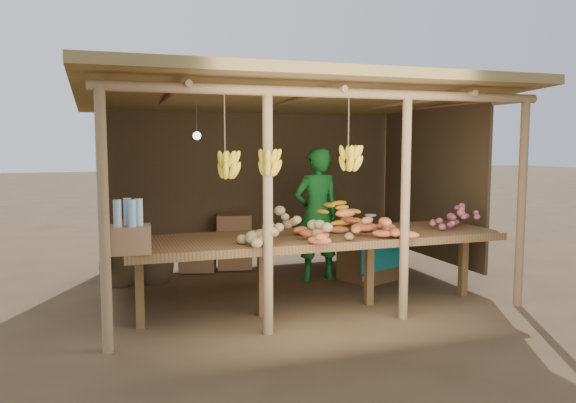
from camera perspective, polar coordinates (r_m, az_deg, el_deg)
name	(u,v)px	position (r m, az deg, el deg)	size (l,w,h in m)	color
ground	(288,288)	(6.86, 0.00, -8.76)	(60.00, 60.00, 0.00)	brown
stall_structure	(283,128)	(6.66, -0.52, 7.49)	(4.70, 3.50, 2.43)	#99764F
counter	(317,240)	(5.83, 3.01, -3.96)	(3.90, 1.05, 0.80)	brown
potato_heap	(294,222)	(5.40, 0.66, -2.10)	(1.04, 0.63, 0.37)	olive
sweet_potato_heap	(353,219)	(5.67, 6.58, -1.82)	(1.03, 0.62, 0.36)	#C45B32
onion_heap	(457,212)	(6.51, 16.82, -1.05)	(0.80, 0.48, 0.36)	#A44F56
banana_pile	(337,213)	(6.18, 4.96, -1.19)	(0.68, 0.41, 0.35)	yellow
tomato_basin	(124,230)	(5.85, -16.28, -2.81)	(0.35, 0.35, 0.18)	navy
bottle_box	(129,232)	(5.01, -15.89, -3.02)	(0.39, 0.32, 0.47)	brown
vendor	(317,214)	(7.12, 2.95, -1.30)	(0.61, 0.40, 1.69)	#166723
tarp_crate	(370,252)	(7.28, 8.31, -5.09)	(0.91, 0.85, 0.86)	brown
carton_stack	(222,246)	(7.78, -6.69, -4.55)	(1.06, 0.48, 0.75)	brown
burlap_sacks	(137,262)	(7.24, -15.08, -5.92)	(0.90, 0.47, 0.64)	#4C3923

